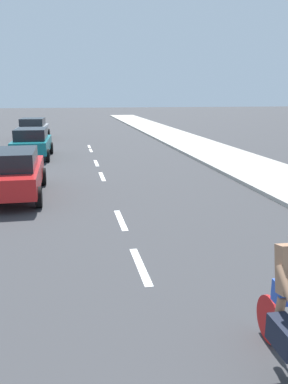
{
  "coord_description": "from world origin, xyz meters",
  "views": [
    {
      "loc": [
        -1.29,
        0.41,
        3.33
      ],
      "look_at": [
        0.38,
        9.27,
        1.1
      ],
      "focal_mm": 37.28,
      "sensor_mm": 36.0,
      "label": 1
    }
  ],
  "objects": [
    {
      "name": "lane_stripe_5",
      "position": [
        0.0,
        19.9,
        0.0
      ],
      "size": [
        0.16,
        1.8,
        0.01
      ],
      "primitive_type": "cube",
      "color": "white",
      "rests_on": "ground"
    },
    {
      "name": "lane_stripe_6",
      "position": [
        0.0,
        24.66,
        0.0
      ],
      "size": [
        0.16,
        1.8,
        0.01
      ],
      "primitive_type": "cube",
      "color": "white",
      "rests_on": "ground"
    },
    {
      "name": "lane_stripe_3",
      "position": [
        0.0,
        10.64,
        0.0
      ],
      "size": [
        0.16,
        1.8,
        0.01
      ],
      "primitive_type": "cube",
      "color": "white",
      "rests_on": "ground"
    },
    {
      "name": "parked_car_silver",
      "position": [
        -3.83,
        31.28,
        0.84
      ],
      "size": [
        2.2,
        4.48,
        1.57
      ],
      "rotation": [
        0.0,
        0.0,
        -0.05
      ],
      "color": "#B7BABF",
      "rests_on": "ground"
    },
    {
      "name": "parked_car_red",
      "position": [
        -3.23,
        13.82,
        0.84
      ],
      "size": [
        2.15,
        4.61,
        1.57
      ],
      "rotation": [
        0.0,
        0.0,
        0.01
      ],
      "color": "red",
      "rests_on": "ground"
    },
    {
      "name": "lane_stripe_4",
      "position": [
        0.0,
        16.57,
        0.0
      ],
      "size": [
        0.16,
        1.8,
        0.01
      ],
      "primitive_type": "cube",
      "color": "white",
      "rests_on": "ground"
    },
    {
      "name": "sidewalk_strip",
      "position": [
        6.85,
        22.0,
        0.07
      ],
      "size": [
        3.6,
        80.0,
        0.14
      ],
      "primitive_type": "cube",
      "color": "#B2ADA3",
      "rests_on": "ground"
    },
    {
      "name": "lane_stripe_7",
      "position": [
        0.0,
        26.14,
        0.0
      ],
      "size": [
        0.16,
        1.8,
        0.01
      ],
      "primitive_type": "cube",
      "color": "white",
      "rests_on": "ground"
    },
    {
      "name": "ground_plane",
      "position": [
        0.0,
        20.0,
        0.0
      ],
      "size": [
        160.0,
        160.0,
        0.0
      ],
      "primitive_type": "plane",
      "color": "#38383A"
    },
    {
      "name": "lane_stripe_2",
      "position": [
        0.0,
        7.63,
        0.0
      ],
      "size": [
        0.16,
        1.8,
        0.01
      ],
      "primitive_type": "cube",
      "color": "white",
      "rests_on": "ground"
    },
    {
      "name": "parked_car_teal",
      "position": [
        -3.2,
        22.14,
        0.84
      ],
      "size": [
        2.03,
        4.22,
        1.57
      ],
      "rotation": [
        0.0,
        0.0,
        -0.03
      ],
      "color": "#14727A",
      "rests_on": "ground"
    }
  ]
}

